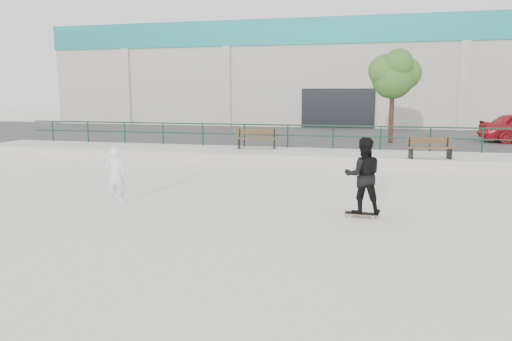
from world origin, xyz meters
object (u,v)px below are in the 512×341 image
(standing_skater, at_px, (363,176))
(seated_skater, at_px, (116,175))
(bench_right, at_px, (430,148))
(bench_left, at_px, (257,139))
(tree, at_px, (394,73))
(skateboard, at_px, (362,214))

(standing_skater, xyz_separation_m, seated_skater, (-6.36, -0.19, -0.23))
(bench_right, relative_size, seated_skater, 1.15)
(bench_left, relative_size, standing_skater, 1.07)
(seated_skater, bearing_deg, standing_skater, 170.77)
(tree, height_order, seated_skater, tree)
(standing_skater, distance_m, seated_skater, 6.37)
(bench_left, relative_size, tree, 0.43)
(bench_right, xyz_separation_m, skateboard, (-2.11, -7.58, -0.81))
(bench_left, distance_m, standing_skater, 10.51)
(bench_right, relative_size, standing_skater, 0.98)
(bench_right, xyz_separation_m, standing_skater, (-2.11, -7.58, 0.11))
(tree, xyz_separation_m, standing_skater, (-0.80, -13.23, -2.84))
(tree, bearing_deg, seated_skater, -118.09)
(tree, distance_m, standing_skater, 13.56)
(standing_skater, bearing_deg, bench_left, -72.08)
(bench_left, bearing_deg, standing_skater, -73.34)
(seated_skater, bearing_deg, bench_right, -148.40)
(skateboard, height_order, seated_skater, seated_skater)
(skateboard, bearing_deg, standing_skater, 39.05)
(skateboard, bearing_deg, seated_skater, -176.13)
(bench_left, relative_size, bench_right, 1.09)
(tree, height_order, standing_skater, tree)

